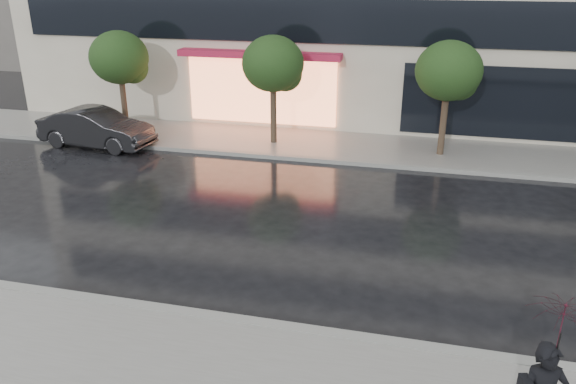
% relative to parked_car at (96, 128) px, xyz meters
% --- Properties ---
extents(ground, '(120.00, 120.00, 0.00)m').
position_rel_parked_car_xyz_m(ground, '(9.25, -8.30, -0.70)').
color(ground, black).
rests_on(ground, ground).
extents(sidewalk_far, '(60.00, 3.50, 0.12)m').
position_rel_parked_car_xyz_m(sidewalk_far, '(9.25, 1.95, -0.64)').
color(sidewalk_far, slate).
rests_on(sidewalk_far, ground).
extents(curb_near, '(60.00, 0.25, 0.14)m').
position_rel_parked_car_xyz_m(curb_near, '(9.25, -9.30, -0.63)').
color(curb_near, gray).
rests_on(curb_near, ground).
extents(curb_far, '(60.00, 0.25, 0.14)m').
position_rel_parked_car_xyz_m(curb_far, '(9.25, 0.20, -0.63)').
color(curb_far, gray).
rests_on(curb_far, ground).
extents(tree_far_west, '(2.20, 2.20, 3.99)m').
position_rel_parked_car_xyz_m(tree_far_west, '(0.31, 1.73, 2.22)').
color(tree_far_west, '#33261C').
rests_on(tree_far_west, ground).
extents(tree_mid_west, '(2.20, 2.20, 3.99)m').
position_rel_parked_car_xyz_m(tree_mid_west, '(6.31, 1.73, 2.22)').
color(tree_mid_west, '#33261C').
rests_on(tree_mid_west, ground).
extents(tree_mid_east, '(2.20, 2.20, 3.99)m').
position_rel_parked_car_xyz_m(tree_mid_east, '(12.31, 1.73, 2.22)').
color(tree_mid_east, '#33261C').
rests_on(tree_mid_east, ground).
extents(parked_car, '(4.38, 1.90, 1.40)m').
position_rel_parked_car_xyz_m(parked_car, '(0.00, 0.00, 0.00)').
color(parked_car, black).
rests_on(parked_car, ground).
extents(pedestrian_with_umbrella, '(1.09, 1.11, 2.40)m').
position_rel_parked_car_xyz_m(pedestrian_with_umbrella, '(13.37, -11.31, 0.94)').
color(pedestrian_with_umbrella, black).
rests_on(pedestrian_with_umbrella, sidewalk_near).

